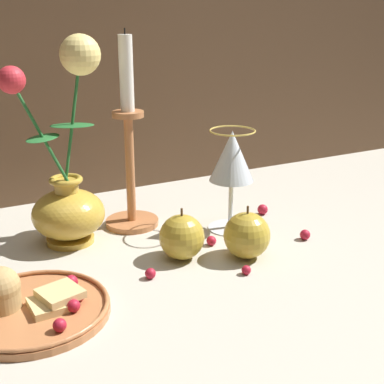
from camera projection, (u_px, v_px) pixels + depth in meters
The scene contains 12 objects.
ground_plane at pixel (157, 252), 0.87m from camera, with size 2.40×2.40×0.00m, color #B7B2A3.
vase at pixel (68, 185), 0.87m from camera, with size 0.16×0.12×0.34m.
plate_with_pastries at pixel (28, 304), 0.69m from camera, with size 0.20×0.20×0.07m.
wine_glass at pixel (232, 160), 0.92m from camera, with size 0.08×0.08×0.18m.
candlestick at pixel (130, 158), 0.94m from camera, with size 0.10×0.10×0.34m.
apple_beside_vase at pixel (247, 235), 0.84m from camera, with size 0.07×0.07×0.09m.
apple_near_glass at pixel (182, 237), 0.84m from camera, with size 0.07×0.07×0.08m.
berry_near_plate at pixel (150, 273), 0.78m from camera, with size 0.02×0.02×0.02m, color #AD192D.
berry_front_center at pixel (305, 235), 0.91m from camera, with size 0.02×0.02×0.02m, color #AD192D.
berry_by_glass_stem at pixel (263, 209), 1.02m from camera, with size 0.02×0.02×0.02m, color #AD192D.
berry_under_candlestick at pixel (211, 241), 0.89m from camera, with size 0.02×0.02×0.02m, color #AD192D.
berry_far_right at pixel (246, 270), 0.79m from camera, with size 0.01×0.01×0.01m, color #AD192D.
Camera 1 is at (-0.31, -0.73, 0.38)m, focal length 50.00 mm.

